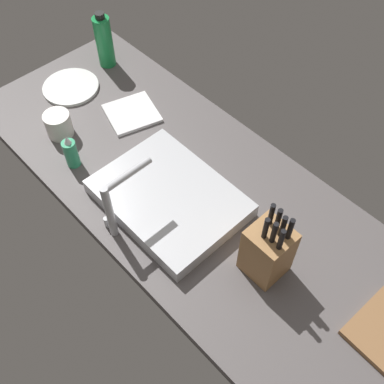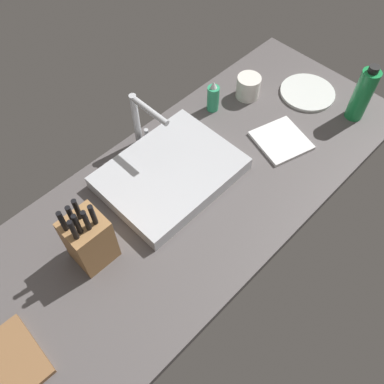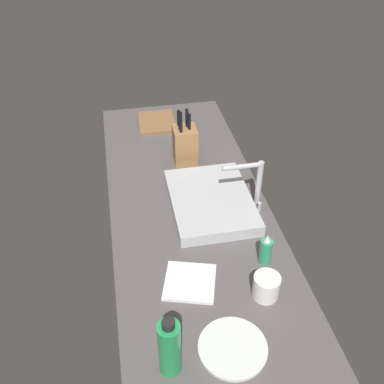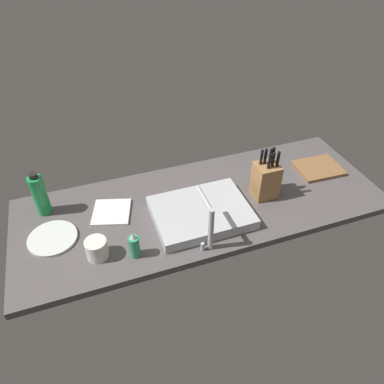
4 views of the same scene
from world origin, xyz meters
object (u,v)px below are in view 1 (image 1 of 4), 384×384
Objects in this scene: faucet at (115,201)px; dish_towel at (132,113)px; dinner_plate at (71,87)px; water_bottle at (104,41)px; sink_basin at (169,198)px; soap_bottle at (71,153)px; knife_block at (268,250)px; coffee_mug at (59,124)px.

faucet reaches higher than dish_towel.
water_bottle is at bearing -83.47° from dinner_plate.
sink_basin is at bearing 172.83° from dinner_plate.
sink_basin reaches higher than dinner_plate.
dish_towel is at bearing 158.92° from water_bottle.
soap_bottle is at bearing 147.17° from dinner_plate.
dish_towel is (74.29, -11.76, -9.01)cm from knife_block.
coffee_mug is at bearing 119.05° from water_bottle.
knife_block is at bearing -166.09° from soap_bottle.
faucet is at bearing 168.82° from coffee_mug.
dish_towel is at bearing -8.28° from knife_block.
sink_basin is 2.07× the size of dinner_plate.
faucet is at bearing 145.69° from water_bottle.
soap_bottle reaches higher than dinner_plate.
faucet is 2.43× the size of coffee_mug.
water_bottle reaches higher than coffee_mug.
sink_basin is 1.71× the size of knife_block.
faucet is 50.60cm from dish_towel.
dish_towel is at bearing -42.82° from faucet.
knife_block is 2.82× the size of coffee_mug.
sink_basin is at bearing -159.80° from soap_bottle.
water_bottle is at bearing -49.38° from soap_bottle.
dish_towel is (5.08, -28.91, -5.01)cm from soap_bottle.
water_bottle is 21.92cm from dinner_plate.
knife_block is 1.47× the size of dish_towel.
faucet is 47.37cm from coffee_mug.
dish_towel is 26.35cm from coffee_mug.
faucet is 32.11cm from soap_bottle.
coffee_mug is (84.00, 12.43, -5.22)cm from knife_block.
faucet is at bearing 158.26° from dinner_plate.
coffee_mug reaches higher than dinner_plate.
knife_block reaches higher than faucet.
coffee_mug is at bearing -11.18° from faucet.
knife_block is at bearing -150.86° from faucet.
knife_block is 106.29cm from water_bottle.
dinner_plate is 24.13cm from coffee_mug.
faucet is 1.04× the size of dinner_plate.
dish_towel is at bearing -80.03° from soap_bottle.
dinner_plate is at bearing -21.74° from faucet.
soap_bottle is at bearing 130.62° from water_bottle.
coffee_mug is at bearing 137.36° from dinner_plate.
sink_basin is 49.44cm from coffee_mug.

